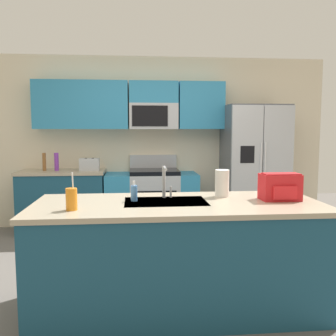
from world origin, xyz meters
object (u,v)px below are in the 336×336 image
range_oven (152,200)px  sink_faucet (165,179)px  bottle_purple (56,162)px  toaster (90,164)px  pepper_mill (44,162)px  paper_towel_roll (222,183)px  refrigerator (254,167)px  soap_dispenser (134,193)px  drink_cup_orange (72,199)px  backpack (280,186)px

range_oven → sink_faucet: sink_faucet is taller
bottle_purple → toaster: bearing=-6.5°
toaster → pepper_mill: pepper_mill is taller
bottle_purple → paper_towel_roll: (1.90, -2.24, -0.01)m
range_oven → paper_towel_roll: (0.52, -2.24, 0.58)m
bottle_purple → sink_faucet: 2.66m
refrigerator → soap_dispenser: bearing=-128.0°
range_oven → pepper_mill: bearing=-179.9°
soap_dispenser → pepper_mill: bearing=118.6°
bottle_purple → drink_cup_orange: drink_cup_orange is taller
refrigerator → sink_faucet: bearing=-124.8°
bottle_purple → drink_cup_orange: (0.66, -2.68, -0.05)m
refrigerator → bottle_purple: size_ratio=7.17×
refrigerator → pepper_mill: size_ratio=7.18×
soap_dispenser → range_oven: bearing=83.7°
range_oven → refrigerator: bearing=-2.7°
refrigerator → toaster: 2.44m
range_oven → refrigerator: (1.54, -0.07, 0.48)m
range_oven → drink_cup_orange: (-0.72, -2.68, 0.54)m
backpack → toaster: bearing=128.1°
soap_dispenser → paper_towel_roll: bearing=9.6°
bottle_purple → sink_faucet: sink_faucet is taller
paper_towel_roll → soap_dispenser: bearing=-170.4°
drink_cup_orange → pepper_mill: bearing=107.2°
paper_towel_roll → backpack: (0.45, -0.20, -0.00)m
toaster → bottle_purple: 0.48m
refrigerator → pepper_mill: 3.09m
pepper_mill → backpack: pepper_mill is taller
sink_faucet → backpack: (0.96, -0.17, -0.05)m
paper_towel_roll → range_oven: bearing=103.1°
pepper_mill → paper_towel_roll: pepper_mill is taller
soap_dispenser → paper_towel_roll: paper_towel_roll is taller
pepper_mill → refrigerator: bearing=-1.3°
soap_dispenser → paper_towel_roll: 0.79m
drink_cup_orange → backpack: (1.69, 0.24, 0.03)m
refrigerator → paper_towel_roll: (-1.02, -2.17, 0.09)m
sink_faucet → drink_cup_orange: (-0.73, -0.41, -0.08)m
range_oven → backpack: size_ratio=4.25×
sink_faucet → bottle_purple: bearing=121.3°
toaster → paper_towel_roll: bearing=-57.0°
toaster → soap_dispenser: size_ratio=1.65×
pepper_mill → drink_cup_orange: size_ratio=0.91×
pepper_mill → soap_dispenser: pepper_mill is taller
pepper_mill → soap_dispenser: (1.29, -2.37, -0.06)m
paper_towel_roll → bottle_purple: bearing=130.3°
bottle_purple → paper_towel_roll: size_ratio=1.08×
range_oven → toaster: bearing=-176.7°
pepper_mill → soap_dispenser: size_ratio=1.51×
range_oven → pepper_mill: pepper_mill is taller
range_oven → paper_towel_roll: bearing=-76.9°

